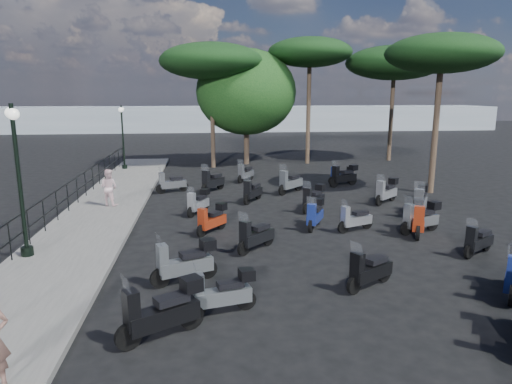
{
  "coord_description": "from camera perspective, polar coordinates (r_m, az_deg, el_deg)",
  "views": [
    {
      "loc": [
        -2.36,
        -14.65,
        4.7
      ],
      "look_at": [
        -0.59,
        1.34,
        1.2
      ],
      "focal_mm": 32.0,
      "sensor_mm": 36.0,
      "label": 1
    }
  ],
  "objects": [
    {
      "name": "scooter_23",
      "position": [
        15.02,
        26.01,
        -5.57
      ],
      "size": [
        1.33,
        0.91,
        1.21
      ],
      "rotation": [
        0.0,
        0.0,
        2.13
      ],
      "color": "black",
      "rests_on": "ground"
    },
    {
      "name": "scooter_14",
      "position": [
        18.64,
        7.2,
        -0.84
      ],
      "size": [
        1.2,
        1.39,
        1.33
      ],
      "rotation": [
        0.0,
        0.0,
        2.45
      ],
      "color": "black",
      "rests_on": "ground"
    },
    {
      "name": "pine_1",
      "position": [
        33.71,
        16.93,
        15.16
      ],
      "size": [
        6.67,
        6.67,
        7.88
      ],
      "color": "#38281E",
      "rests_on": "ground"
    },
    {
      "name": "scooter_9",
      "position": [
        24.67,
        -1.34,
        2.32
      ],
      "size": [
        0.99,
        1.38,
        1.27
      ],
      "rotation": [
        0.0,
        0.0,
        2.55
      ],
      "color": "black",
      "rests_on": "ground"
    },
    {
      "name": "scooter_11",
      "position": [
        11.63,
        13.96,
        -9.55
      ],
      "size": [
        1.43,
        0.97,
        1.29
      ],
      "rotation": [
        0.0,
        0.0,
        2.13
      ],
      "color": "black",
      "rests_on": "ground"
    },
    {
      "name": "scooter_25",
      "position": [
        18.97,
        19.86,
        -1.1
      ],
      "size": [
        1.16,
        1.63,
        1.47
      ],
      "rotation": [
        0.0,
        0.0,
        2.57
      ],
      "color": "black",
      "rests_on": "ground"
    },
    {
      "name": "scooter_6",
      "position": [
        13.85,
        -0.09,
        -5.57
      ],
      "size": [
        1.25,
        1.23,
        1.32
      ],
      "rotation": [
        0.0,
        0.0,
        2.35
      ],
      "color": "black",
      "rests_on": "ground"
    },
    {
      "name": "scooter_1",
      "position": [
        9.29,
        -11.7,
        -14.5
      ],
      "size": [
        1.67,
        1.1,
        1.47
      ],
      "rotation": [
        0.0,
        0.0,
        2.09
      ],
      "color": "black",
      "rests_on": "ground"
    },
    {
      "name": "scooter_24",
      "position": [
        16.55,
        19.89,
        -3.12
      ],
      "size": [
        1.65,
        0.86,
        1.37
      ],
      "rotation": [
        0.0,
        0.0,
        1.94
      ],
      "color": "black",
      "rests_on": "ground"
    },
    {
      "name": "lamp_post_1",
      "position": [
        14.14,
        -27.58,
        2.31
      ],
      "size": [
        0.71,
        1.17,
        4.28
      ],
      "rotation": [
        0.0,
        0.0,
        0.44
      ],
      "color": "black",
      "rests_on": "sidewalk"
    },
    {
      "name": "scooter_2",
      "position": [
        11.7,
        -8.88,
        -8.76
      ],
      "size": [
        1.67,
        0.88,
        1.4
      ],
      "rotation": [
        0.0,
        0.0,
        1.95
      ],
      "color": "black",
      "rests_on": "ground"
    },
    {
      "name": "pine_0",
      "position": [
        31.16,
        6.75,
        16.89
      ],
      "size": [
        5.5,
        5.5,
        8.26
      ],
      "color": "#38281E",
      "rests_on": "ground"
    },
    {
      "name": "scooter_13",
      "position": [
        16.16,
        12.25,
        -3.4
      ],
      "size": [
        1.42,
        0.74,
        1.19
      ],
      "rotation": [
        0.0,
        0.0,
        1.96
      ],
      "color": "black",
      "rests_on": "ground"
    },
    {
      "name": "scooter_7",
      "position": [
        18.12,
        -7.23,
        -1.36
      ],
      "size": [
        0.91,
        1.39,
        1.22
      ],
      "rotation": [
        0.0,
        0.0,
        2.63
      ],
      "color": "black",
      "rests_on": "ground"
    },
    {
      "name": "scooter_12",
      "position": [
        16.28,
        7.4,
        -2.87
      ],
      "size": [
        0.91,
        1.46,
        1.26
      ],
      "rotation": [
        0.0,
        0.0,
        2.66
      ],
      "color": "black",
      "rests_on": "ground"
    },
    {
      "name": "broadleaf_tree",
      "position": [
        30.64,
        -1.22,
        12.37
      ],
      "size": [
        6.57,
        6.57,
        7.55
      ],
      "color": "#38281E",
      "rests_on": "ground"
    },
    {
      "name": "scooter_0",
      "position": [
        10.1,
        -4.27,
        -12.49
      ],
      "size": [
        1.56,
        0.62,
        1.26
      ],
      "rotation": [
        0.0,
        0.0,
        1.8
      ],
      "color": "black",
      "rests_on": "ground"
    },
    {
      "name": "scooter_20",
      "position": [
        24.46,
        10.65,
        2.05
      ],
      "size": [
        1.47,
        0.62,
        1.19
      ],
      "rotation": [
        0.0,
        0.0,
        1.83
      ],
      "color": "black",
      "rests_on": "ground"
    },
    {
      "name": "pine_2",
      "position": [
        29.32,
        -5.6,
        15.93
      ],
      "size": [
        6.42,
        6.42,
        7.74
      ],
      "color": "#38281E",
      "rests_on": "ground"
    },
    {
      "name": "distant_hills",
      "position": [
        59.79,
        -4.1,
        9.16
      ],
      "size": [
        70.0,
        8.0,
        3.0
      ],
      "primitive_type": "cube",
      "color": "gray",
      "rests_on": "ground"
    },
    {
      "name": "scooter_3",
      "position": [
        15.67,
        -5.53,
        -3.47
      ],
      "size": [
        1.09,
        1.3,
        1.23
      ],
      "rotation": [
        0.0,
        0.0,
        2.47
      ],
      "color": "black",
      "rests_on": "ground"
    },
    {
      "name": "scooter_26",
      "position": [
        23.84,
        10.94,
        1.96
      ],
      "size": [
        1.64,
        0.95,
        1.4
      ],
      "rotation": [
        0.0,
        0.0,
        2.0
      ],
      "color": "black",
      "rests_on": "ground"
    },
    {
      "name": "scooter_19",
      "position": [
        20.56,
        15.99,
        0.03
      ],
      "size": [
        1.38,
        1.25,
        1.36
      ],
      "rotation": [
        0.0,
        0.0,
        2.29
      ],
      "color": "black",
      "rests_on": "ground"
    },
    {
      "name": "lamp_post_2",
      "position": [
        29.0,
        -16.33,
        7.09
      ],
      "size": [
        0.35,
        1.12,
        3.82
      ],
      "rotation": [
        0.0,
        0.0,
        0.1
      ],
      "color": "black",
      "rests_on": "sidewalk"
    },
    {
      "name": "scooter_18",
      "position": [
        16.33,
        19.6,
        -3.22
      ],
      "size": [
        0.97,
        1.69,
        1.43
      ],
      "rotation": [
        0.0,
        0.0,
        2.72
      ],
      "color": "black",
      "rests_on": "ground"
    },
    {
      "name": "ground",
      "position": [
        15.57,
        2.73,
        -5.31
      ],
      "size": [
        120.0,
        120.0,
        0.0
      ],
      "primitive_type": "plane",
      "color": "black",
      "rests_on": "ground"
    },
    {
      "name": "scooter_15",
      "position": [
        21.8,
        4.29,
        1.16
      ],
      "size": [
        1.39,
        1.38,
        1.47
      ],
      "rotation": [
        0.0,
        0.0,
        2.35
      ],
      "color": "black",
      "rests_on": "ground"
    },
    {
      "name": "scooter_5",
      "position": [
        22.27,
        -10.54,
        1.05
      ],
      "size": [
        1.53,
        0.83,
        1.29
      ],
      "rotation": [
        0.0,
        0.0,
        1.98
      ],
      "color": "black",
      "rests_on": "ground"
    },
    {
      "name": "pine_3",
      "position": [
        23.15,
        22.2,
        15.65
      ],
      "size": [
        5.09,
        5.09,
        7.34
      ],
      "color": "#38281E",
      "rests_on": "ground"
    },
    {
      "name": "scooter_4",
      "position": [
        22.15,
        -5.48,
        1.28
      ],
      "size": [
        1.16,
        1.54,
        1.44
      ],
      "rotation": [
        0.0,
        0.0,
        2.52
      ],
      "color": "black",
      "rests_on": "ground"
    },
    {
      "name": "railing",
      "position": [
        18.67,
        -23.09,
        -0.48
      ],
      "size": [
        0.04,
        26.04,
        1.1
      ],
      "color": "black",
      "rests_on": "sidewalk"
    },
    {
      "name": "sidewalk",
      "position": [
        18.71,
        -18.9,
        -2.72
      ],
      "size": [
        3.0,
        30.0,
        0.15
      ],
      "primitive_type": "cube",
      "color": "#605D5B",
      "rests_on": "ground"
    },
    {
      "name": "scooter_8",
      "position": [
        19.98,
        -0.47,
        0.01
      ],
      "size": [
        0.98,
        1.47,
        1.32
      ],
      "rotation": [
        0.0,
        0.0,
        2.6
      ],
      "color": "black",
      "rests_on": "ground"
    },
    {
      "name": "pedestrian_far",
      "position": [
        19.65,
        -17.92,
        0.55
      ],
      "size": [
        0.9,
        0.81,
        1.52
      ],
      "primitive_type": "imported",
      "rotation": [
        0.0,
        0.0,
        2.76
      ],
      "color": "silver",
      "rests_on": "sidewalk"
    }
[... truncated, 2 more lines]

